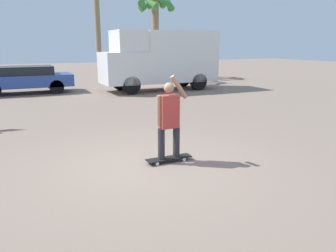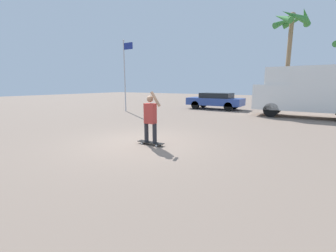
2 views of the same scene
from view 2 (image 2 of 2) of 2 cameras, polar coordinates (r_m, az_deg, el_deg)
ground_plane at (r=7.85m, az=-6.77°, el=-4.22°), size 80.00×80.00×0.00m
skateboard at (r=7.54m, az=-4.43°, el=-4.22°), size 0.96×0.24×0.09m
person_skateboarder at (r=7.37m, az=-4.54°, el=2.41°), size 0.67×0.22×1.68m
camper_van at (r=16.03m, az=32.61°, el=7.69°), size 6.04×2.07×3.04m
parked_car_blue at (r=18.95m, az=11.94°, el=6.42°), size 4.45×1.88×1.33m
palm_tree_center_background at (r=22.33m, az=28.80°, el=20.75°), size 2.90×3.12×7.89m
flagpole at (r=17.28m, az=-10.82°, el=13.46°), size 0.90×0.12×5.19m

